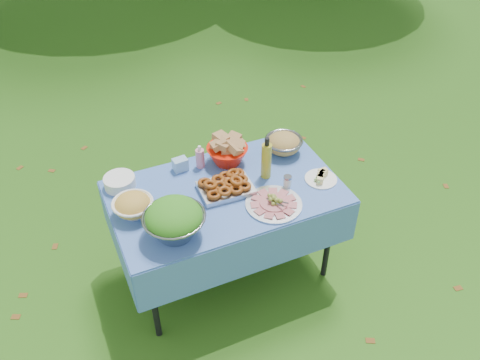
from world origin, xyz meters
The scene contains 14 objects.
ground centered at (0.00, 0.00, 0.00)m, with size 80.00×80.00×0.00m, color #17380A.
picnic_table centered at (0.00, 0.00, 0.38)m, with size 1.46×0.86×0.76m, color #7FB3F4.
salad_bowl centered at (-0.42, -0.24, 0.88)m, with size 0.36×0.36×0.24m, color gray, non-canonical shape.
pasta_bowl_white centered at (-0.59, 0.03, 0.83)m, with size 0.24×0.24×0.14m, color white, non-canonical shape.
plate_stack centered at (-0.60, 0.32, 0.80)m, with size 0.20×0.20×0.07m, color white.
wipes_box centered at (-0.19, 0.33, 0.80)m, with size 0.10×0.07×0.09m, color #92BDE2.
sanitizer_bottle centered at (-0.06, 0.30, 0.84)m, with size 0.06×0.06×0.17m, color pink.
bread_bowl centered at (0.13, 0.28, 0.85)m, with size 0.28×0.28×0.19m, color red, non-canonical shape.
pasta_bowl_steel centered at (0.53, 0.23, 0.83)m, with size 0.26×0.26×0.14m, color gray, non-canonical shape.
fried_tray centered at (0.00, 0.00, 0.80)m, with size 0.33×0.24×0.08m, color silver.
charcuterie_platter centered at (0.22, -0.24, 0.80)m, with size 0.35×0.35×0.08m, color silver.
oil_bottle centered at (0.30, 0.03, 0.91)m, with size 0.07×0.07×0.30m, color gold.
cheese_plate centered at (0.61, -0.15, 0.79)m, with size 0.21×0.21×0.06m, color white.
shaker centered at (0.38, -0.12, 0.80)m, with size 0.05×0.05×0.08m, color white.
Camera 1 is at (-0.92, -2.28, 2.88)m, focal length 38.00 mm.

